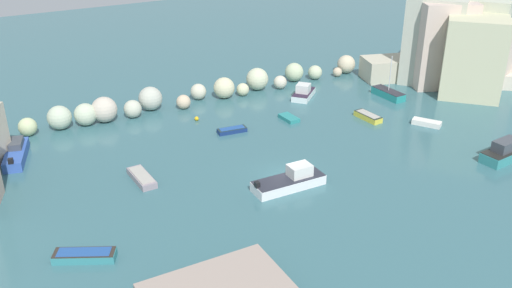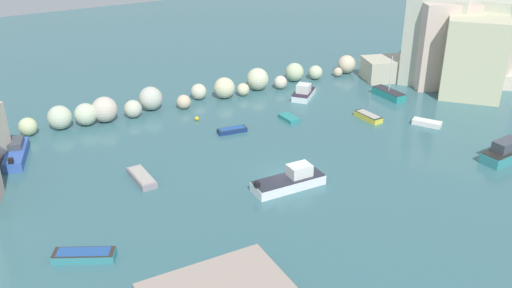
{
  "view_description": "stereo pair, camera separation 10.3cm",
  "coord_description": "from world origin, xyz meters",
  "px_view_note": "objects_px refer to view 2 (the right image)",
  "views": [
    {
      "loc": [
        -24.06,
        -37.14,
        24.13
      ],
      "look_at": [
        0.0,
        5.17,
        1.0
      ],
      "focal_mm": 39.54,
      "sensor_mm": 36.0,
      "label": 1
    },
    {
      "loc": [
        -23.97,
        -37.19,
        24.13
      ],
      "look_at": [
        0.0,
        5.17,
        1.0
      ],
      "focal_mm": 39.54,
      "sensor_mm": 36.0,
      "label": 2
    }
  ],
  "objects_px": {
    "moored_boat_0": "(290,180)",
    "moored_boat_9": "(427,123)",
    "moored_boat_5": "(304,93)",
    "moored_boat_8": "(16,153)",
    "moored_boat_7": "(232,130)",
    "channel_buoy": "(197,119)",
    "moored_boat_3": "(289,118)",
    "moored_boat_1": "(389,94)",
    "moored_boat_4": "(142,177)",
    "moored_boat_6": "(368,116)",
    "moored_boat_2": "(84,255)",
    "moored_boat_10": "(510,151)"
  },
  "relations": [
    {
      "from": "moored_boat_1",
      "to": "moored_boat_10",
      "type": "distance_m",
      "value": 18.06
    },
    {
      "from": "channel_buoy",
      "to": "moored_boat_7",
      "type": "bearing_deg",
      "value": -67.9
    },
    {
      "from": "channel_buoy",
      "to": "moored_boat_5",
      "type": "bearing_deg",
      "value": 0.63
    },
    {
      "from": "channel_buoy",
      "to": "moored_boat_6",
      "type": "distance_m",
      "value": 18.82
    },
    {
      "from": "moored_boat_2",
      "to": "moored_boat_5",
      "type": "relative_size",
      "value": 1.0
    },
    {
      "from": "moored_boat_5",
      "to": "moored_boat_9",
      "type": "distance_m",
      "value": 15.14
    },
    {
      "from": "moored_boat_2",
      "to": "moored_boat_4",
      "type": "bearing_deg",
      "value": -101.44
    },
    {
      "from": "channel_buoy",
      "to": "moored_boat_9",
      "type": "xyz_separation_m",
      "value": [
        20.95,
        -13.37,
        0.04
      ]
    },
    {
      "from": "moored_boat_3",
      "to": "moored_boat_8",
      "type": "relative_size",
      "value": 0.41
    },
    {
      "from": "moored_boat_8",
      "to": "moored_boat_6",
      "type": "bearing_deg",
      "value": -88.5
    },
    {
      "from": "moored_boat_5",
      "to": "moored_boat_8",
      "type": "relative_size",
      "value": 0.72
    },
    {
      "from": "moored_boat_1",
      "to": "moored_boat_8",
      "type": "bearing_deg",
      "value": -97.75
    },
    {
      "from": "moored_boat_7",
      "to": "moored_boat_9",
      "type": "height_order",
      "value": "moored_boat_9"
    },
    {
      "from": "channel_buoy",
      "to": "moored_boat_3",
      "type": "relative_size",
      "value": 0.19
    },
    {
      "from": "moored_boat_1",
      "to": "moored_boat_6",
      "type": "distance_m",
      "value": 7.77
    },
    {
      "from": "moored_boat_4",
      "to": "moored_boat_10",
      "type": "distance_m",
      "value": 34.33
    },
    {
      "from": "moored_boat_4",
      "to": "moored_boat_9",
      "type": "distance_m",
      "value": 30.87
    },
    {
      "from": "moored_boat_1",
      "to": "moored_boat_10",
      "type": "xyz_separation_m",
      "value": [
        -1.01,
        -18.03,
        0.26
      ]
    },
    {
      "from": "moored_boat_5",
      "to": "moored_boat_6",
      "type": "bearing_deg",
      "value": 63.75
    },
    {
      "from": "channel_buoy",
      "to": "moored_boat_6",
      "type": "xyz_separation_m",
      "value": [
        16.54,
        -8.97,
        0.1
      ]
    },
    {
      "from": "moored_boat_1",
      "to": "moored_boat_3",
      "type": "bearing_deg",
      "value": -91.24
    },
    {
      "from": "moored_boat_9",
      "to": "moored_boat_6",
      "type": "bearing_deg",
      "value": -166.27
    },
    {
      "from": "channel_buoy",
      "to": "moored_boat_8",
      "type": "relative_size",
      "value": 0.08
    },
    {
      "from": "moored_boat_5",
      "to": "moored_boat_8",
      "type": "xyz_separation_m",
      "value": [
        -32.72,
        -0.21,
        -0.03
      ]
    },
    {
      "from": "moored_boat_1",
      "to": "moored_boat_6",
      "type": "xyz_separation_m",
      "value": [
        -6.57,
        -4.15,
        -0.13
      ]
    },
    {
      "from": "moored_boat_3",
      "to": "moored_boat_9",
      "type": "bearing_deg",
      "value": -127.31
    },
    {
      "from": "moored_boat_6",
      "to": "moored_boat_9",
      "type": "relative_size",
      "value": 1.09
    },
    {
      "from": "moored_boat_3",
      "to": "moored_boat_5",
      "type": "relative_size",
      "value": 0.57
    },
    {
      "from": "moored_boat_9",
      "to": "moored_boat_1",
      "type": "bearing_deg",
      "value": 134.44
    },
    {
      "from": "moored_boat_4",
      "to": "moored_boat_5",
      "type": "height_order",
      "value": "moored_boat_5"
    },
    {
      "from": "moored_boat_0",
      "to": "moored_boat_4",
      "type": "height_order",
      "value": "moored_boat_0"
    },
    {
      "from": "moored_boat_6",
      "to": "moored_boat_9",
      "type": "height_order",
      "value": "moored_boat_6"
    },
    {
      "from": "moored_boat_1",
      "to": "moored_boat_2",
      "type": "bearing_deg",
      "value": -71.93
    },
    {
      "from": "moored_boat_6",
      "to": "moored_boat_9",
      "type": "xyz_separation_m",
      "value": [
        4.4,
        -4.39,
        -0.07
      ]
    },
    {
      "from": "moored_boat_2",
      "to": "moored_boat_7",
      "type": "relative_size",
      "value": 1.39
    },
    {
      "from": "moored_boat_7",
      "to": "moored_boat_4",
      "type": "bearing_deg",
      "value": 31.06
    },
    {
      "from": "moored_boat_3",
      "to": "moored_boat_5",
      "type": "xyz_separation_m",
      "value": [
        5.26,
        4.97,
        0.41
      ]
    },
    {
      "from": "channel_buoy",
      "to": "moored_boat_2",
      "type": "distance_m",
      "value": 25.36
    },
    {
      "from": "moored_boat_0",
      "to": "moored_boat_9",
      "type": "xyz_separation_m",
      "value": [
        19.95,
        4.0,
        -0.36
      ]
    },
    {
      "from": "moored_boat_6",
      "to": "moored_boat_4",
      "type": "bearing_deg",
      "value": 89.11
    },
    {
      "from": "moored_boat_3",
      "to": "moored_boat_7",
      "type": "relative_size",
      "value": 0.8
    },
    {
      "from": "moored_boat_1",
      "to": "moored_boat_5",
      "type": "height_order",
      "value": "moored_boat_1"
    },
    {
      "from": "moored_boat_4",
      "to": "moored_boat_8",
      "type": "height_order",
      "value": "moored_boat_8"
    },
    {
      "from": "moored_boat_2",
      "to": "moored_boat_8",
      "type": "relative_size",
      "value": 0.72
    },
    {
      "from": "moored_boat_3",
      "to": "moored_boat_4",
      "type": "xyz_separation_m",
      "value": [
        -18.63,
        -5.17,
        0.1
      ]
    },
    {
      "from": "moored_boat_0",
      "to": "moored_boat_7",
      "type": "height_order",
      "value": "moored_boat_0"
    },
    {
      "from": "moored_boat_1",
      "to": "moored_boat_10",
      "type": "bearing_deg",
      "value": -4.44
    },
    {
      "from": "moored_boat_4",
      "to": "moored_boat_9",
      "type": "bearing_deg",
      "value": 81.76
    },
    {
      "from": "moored_boat_1",
      "to": "moored_boat_5",
      "type": "bearing_deg",
      "value": -120.27
    },
    {
      "from": "channel_buoy",
      "to": "moored_boat_3",
      "type": "distance_m",
      "value": 10.12
    }
  ]
}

